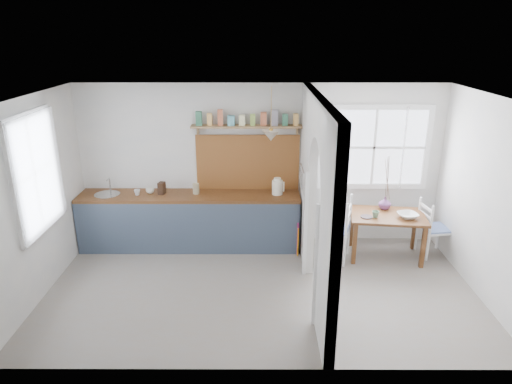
{
  "coord_description": "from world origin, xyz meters",
  "views": [
    {
      "loc": [
        -0.05,
        -5.48,
        3.35
      ],
      "look_at": [
        -0.07,
        0.31,
        1.3
      ],
      "focal_mm": 32.0,
      "sensor_mm": 36.0,
      "label": 1
    }
  ],
  "objects_px": {
    "chair_left": "(334,228)",
    "vase": "(385,203)",
    "kettle": "(277,186)",
    "chair_right": "(435,228)",
    "dining_table": "(386,235)"
  },
  "relations": [
    {
      "from": "chair_left",
      "to": "vase",
      "type": "distance_m",
      "value": 0.94
    },
    {
      "from": "kettle",
      "to": "vase",
      "type": "xyz_separation_m",
      "value": [
        1.69,
        -0.12,
        -0.24
      ]
    },
    {
      "from": "chair_left",
      "to": "chair_right",
      "type": "distance_m",
      "value": 1.6
    },
    {
      "from": "chair_right",
      "to": "kettle",
      "type": "relative_size",
      "value": 3.34
    },
    {
      "from": "chair_right",
      "to": "kettle",
      "type": "distance_m",
      "value": 2.53
    },
    {
      "from": "kettle",
      "to": "vase",
      "type": "distance_m",
      "value": 1.71
    },
    {
      "from": "vase",
      "to": "chair_right",
      "type": "bearing_deg",
      "value": -13.59
    },
    {
      "from": "kettle",
      "to": "dining_table",
      "type": "bearing_deg",
      "value": -8.5
    },
    {
      "from": "dining_table",
      "to": "chair_right",
      "type": "bearing_deg",
      "value": 11.01
    },
    {
      "from": "dining_table",
      "to": "chair_right",
      "type": "relative_size",
      "value": 1.24
    },
    {
      "from": "dining_table",
      "to": "vase",
      "type": "bearing_deg",
      "value": 94.54
    },
    {
      "from": "dining_table",
      "to": "chair_left",
      "type": "height_order",
      "value": "chair_left"
    },
    {
      "from": "chair_left",
      "to": "kettle",
      "type": "distance_m",
      "value": 1.09
    },
    {
      "from": "kettle",
      "to": "vase",
      "type": "bearing_deg",
      "value": -0.41
    },
    {
      "from": "dining_table",
      "to": "kettle",
      "type": "distance_m",
      "value": 1.85
    }
  ]
}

